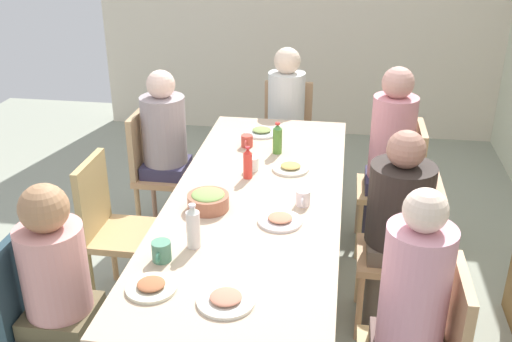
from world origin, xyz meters
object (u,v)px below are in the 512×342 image
Objects in this scene: chair_1 at (287,132)px; cup_3 at (252,164)px; bottle_0 at (248,163)px; chair_2 at (45,313)px; cup_0 at (303,198)px; chair_6 at (155,166)px; cup_1 at (247,141)px; bottle_1 at (193,227)px; plate_0 at (280,220)px; dining_table at (256,208)px; chair_0 at (112,224)px; person_4 at (409,307)px; person_5 at (390,146)px; person_6 at (166,139)px; person_2 at (59,280)px; person_3 at (397,213)px; chair_5 at (400,182)px; plate_1 at (291,168)px; plate_4 at (226,299)px; plate_3 at (262,132)px; plate_2 at (151,287)px; person_1 at (286,111)px; cup_2 at (161,251)px; chair_3 at (410,247)px; bottle_2 at (277,139)px; bowl_0 at (208,200)px.

cup_3 is (1.28, -0.07, 0.28)m from chair_1.
bottle_0 reaches higher than cup_3.
chair_2 reaches higher than cup_0.
cup_1 is (0.14, 0.67, 0.28)m from chair_6.
bottle_1 is (1.23, -0.04, 0.06)m from cup_1.
plate_0 is at bearing 21.66° from cup_3.
chair_0 is (0.00, -0.84, -0.17)m from dining_table.
dining_table is 1.96× the size of person_4.
person_6 is (0.00, -1.50, -0.04)m from person_5.
person_2 is 0.99× the size of person_3.
chair_5 is 4.10× the size of bottle_1.
person_5 reaches higher than person_3.
person_3 is 0.65m from plate_0.
person_3 is 0.92× the size of person_5.
person_4 is 2.30m from chair_6.
plate_4 is at bearing -5.62° from plate_1.
person_3 is at bearing 119.67° from bottle_1.
person_2 is 1.26m from cup_0.
plate_2 is at bearing -6.03° from plate_3.
cup_3 is at bearing 169.63° from plate_2.
person_1 is at bearing -129.77° from chair_5.
chair_0 is 1.60m from person_3.
cup_2 is (-0.14, -1.07, 0.07)m from person_4.
chair_6 is (-0.82, 0.00, 0.00)m from chair_0.
chair_0 is 1.68m from chair_3.
chair_0 is at bearing -173.63° from person_2.
chair_3 is 4.17× the size of plate_1.
chair_1 is 1.00× the size of chair_5.
bottle_2 is at bearing 148.41° from chair_2.
person_3 is (-0.82, 1.59, 0.20)m from chair_2.
person_4 is 5.93× the size of plate_2.
bottle_0 is at bearing -17.57° from bottle_2.
plate_3 is at bearing -96.72° from chair_5.
cup_2 is (1.05, -0.47, 0.03)m from plate_1.
cup_0 is at bearing 40.15° from cup_3.
chair_5 is 4.06× the size of plate_0.
cup_2 is at bearing -97.59° from person_4.
chair_6 is at bearing -122.71° from cup_3.
person_5 reaches higher than bottle_1.
plate_2 is (2.51, -0.30, 0.26)m from chair_1.
chair_6 is 4.43× the size of bottle_2.
plate_2 is (1.72, 0.54, 0.26)m from chair_6.
bottle_1 is at bearing 2.57° from bowl_0.
chair_6 is (0.00, -1.59, -0.25)m from person_5.
person_1 is 2.46m from person_4.
bowl_0 reaches higher than cup_0.
chair_6 is 0.74m from cup_1.
bottle_2 is (0.21, -0.71, 0.09)m from person_5.
dining_table is 0.31m from bowl_0.
person_4 is at bearing -0.04° from person_5.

